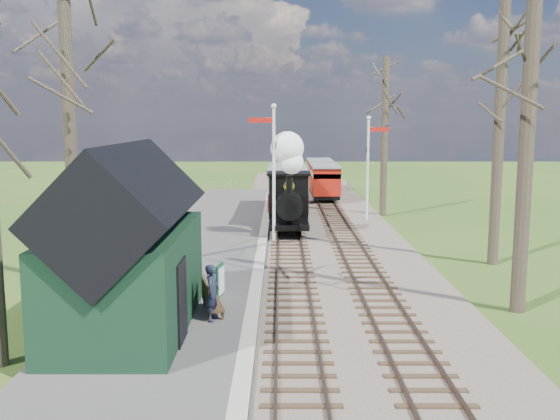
{
  "coord_description": "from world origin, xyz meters",
  "views": [
    {
      "loc": [
        -0.4,
        -11.55,
        5.57
      ],
      "look_at": [
        -0.42,
        15.47,
        1.6
      ],
      "focal_mm": 40.0,
      "sensor_mm": 36.0,
      "label": 1
    }
  ],
  "objects_px": {
    "semaphore_near": "(272,163)",
    "bench": "(209,299)",
    "sign_board": "(220,281)",
    "coach": "(287,188)",
    "person": "(212,293)",
    "red_carriage_a": "(325,181)",
    "red_carriage_b": "(320,174)",
    "station_shed": "(128,249)",
    "locomotive": "(289,190)",
    "semaphore_far": "(369,160)"
  },
  "relations": [
    {
      "from": "bench",
      "to": "red_carriage_b",
      "type": "bearing_deg",
      "value": 80.79
    },
    {
      "from": "semaphore_near",
      "to": "red_carriage_a",
      "type": "xyz_separation_m",
      "value": [
        3.37,
        14.48,
        -2.24
      ]
    },
    {
      "from": "semaphore_near",
      "to": "person",
      "type": "xyz_separation_m",
      "value": [
        -1.46,
        -11.42,
        -2.65
      ]
    },
    {
      "from": "red_carriage_a",
      "to": "red_carriage_b",
      "type": "distance_m",
      "value": 5.5
    },
    {
      "from": "station_shed",
      "to": "semaphore_near",
      "type": "relative_size",
      "value": 1.01
    },
    {
      "from": "locomotive",
      "to": "red_carriage_a",
      "type": "relative_size",
      "value": 1.04
    },
    {
      "from": "station_shed",
      "to": "person",
      "type": "relative_size",
      "value": 4.11
    },
    {
      "from": "semaphore_near",
      "to": "bench",
      "type": "height_order",
      "value": "semaphore_near"
    },
    {
      "from": "station_shed",
      "to": "red_carriage_a",
      "type": "distance_m",
      "value": 27.38
    },
    {
      "from": "station_shed",
      "to": "sign_board",
      "type": "bearing_deg",
      "value": 54.2
    },
    {
      "from": "station_shed",
      "to": "coach",
      "type": "relative_size",
      "value": 0.82
    },
    {
      "from": "red_carriage_a",
      "to": "bench",
      "type": "xyz_separation_m",
      "value": [
        -4.99,
        -25.24,
        -0.77
      ]
    },
    {
      "from": "station_shed",
      "to": "coach",
      "type": "xyz_separation_m",
      "value": [
        4.3,
        20.17,
        -0.66
      ]
    },
    {
      "from": "coach",
      "to": "red_carriage_b",
      "type": "height_order",
      "value": "coach"
    },
    {
      "from": "locomotive",
      "to": "red_carriage_b",
      "type": "xyz_separation_m",
      "value": [
        2.61,
        17.88,
        -0.83
      ]
    },
    {
      "from": "red_carriage_a",
      "to": "bench",
      "type": "relative_size",
      "value": 2.92
    },
    {
      "from": "semaphore_near",
      "to": "red_carriage_a",
      "type": "bearing_deg",
      "value": 76.9
    },
    {
      "from": "sign_board",
      "to": "bench",
      "type": "xyz_separation_m",
      "value": [
        -0.15,
        -1.62,
        -0.09
      ]
    },
    {
      "from": "semaphore_near",
      "to": "sign_board",
      "type": "relative_size",
      "value": 6.26
    },
    {
      "from": "station_shed",
      "to": "coach",
      "type": "distance_m",
      "value": 20.63
    },
    {
      "from": "bench",
      "to": "person",
      "type": "relative_size",
      "value": 1.04
    },
    {
      "from": "station_shed",
      "to": "semaphore_far",
      "type": "xyz_separation_m",
      "value": [
        8.67,
        18.0,
        1.08
      ]
    },
    {
      "from": "locomotive",
      "to": "person",
      "type": "height_order",
      "value": "locomotive"
    },
    {
      "from": "semaphore_far",
      "to": "sign_board",
      "type": "height_order",
      "value": "semaphore_far"
    },
    {
      "from": "coach",
      "to": "person",
      "type": "xyz_separation_m",
      "value": [
        -2.22,
        -19.58,
        -0.65
      ]
    },
    {
      "from": "sign_board",
      "to": "person",
      "type": "height_order",
      "value": "person"
    },
    {
      "from": "semaphore_near",
      "to": "station_shed",
      "type": "bearing_deg",
      "value": -106.38
    },
    {
      "from": "coach",
      "to": "bench",
      "type": "distance_m",
      "value": 19.11
    },
    {
      "from": "semaphore_near",
      "to": "bench",
      "type": "xyz_separation_m",
      "value": [
        -1.62,
        -10.77,
        -3.01
      ]
    },
    {
      "from": "station_shed",
      "to": "bench",
      "type": "height_order",
      "value": "station_shed"
    },
    {
      "from": "semaphore_near",
      "to": "semaphore_far",
      "type": "bearing_deg",
      "value": 49.4
    },
    {
      "from": "red_carriage_b",
      "to": "bench",
      "type": "xyz_separation_m",
      "value": [
        -4.99,
        -30.74,
        -0.77
      ]
    },
    {
      "from": "semaphore_far",
      "to": "coach",
      "type": "relative_size",
      "value": 0.74
    },
    {
      "from": "bench",
      "to": "locomotive",
      "type": "bearing_deg",
      "value": 79.54
    },
    {
      "from": "semaphore_far",
      "to": "bench",
      "type": "relative_size",
      "value": 3.6
    },
    {
      "from": "locomotive",
      "to": "sign_board",
      "type": "xyz_separation_m",
      "value": [
        -2.23,
        -11.24,
        -1.51
      ]
    },
    {
      "from": "semaphore_near",
      "to": "sign_board",
      "type": "xyz_separation_m",
      "value": [
        -1.47,
        -9.15,
        -2.92
      ]
    },
    {
      "from": "coach",
      "to": "red_carriage_b",
      "type": "xyz_separation_m",
      "value": [
        2.6,
        11.81,
        -0.23
      ]
    },
    {
      "from": "semaphore_far",
      "to": "coach",
      "type": "bearing_deg",
      "value": 153.67
    },
    {
      "from": "red_carriage_a",
      "to": "sign_board",
      "type": "height_order",
      "value": "red_carriage_a"
    },
    {
      "from": "person",
      "to": "semaphore_near",
      "type": "bearing_deg",
      "value": 2.81
    },
    {
      "from": "coach",
      "to": "person",
      "type": "height_order",
      "value": "coach"
    },
    {
      "from": "station_shed",
      "to": "red_carriage_b",
      "type": "distance_m",
      "value": 32.73
    },
    {
      "from": "semaphore_near",
      "to": "red_carriage_b",
      "type": "xyz_separation_m",
      "value": [
        3.37,
        19.98,
        -2.24
      ]
    },
    {
      "from": "locomotive",
      "to": "person",
      "type": "relative_size",
      "value": 3.14
    },
    {
      "from": "sign_board",
      "to": "person",
      "type": "xyz_separation_m",
      "value": [
        0.01,
        -2.27,
        0.27
      ]
    },
    {
      "from": "red_carriage_a",
      "to": "locomotive",
      "type": "bearing_deg",
      "value": -101.91
    },
    {
      "from": "semaphore_near",
      "to": "locomotive",
      "type": "bearing_deg",
      "value": 70.14
    },
    {
      "from": "red_carriage_b",
      "to": "coach",
      "type": "bearing_deg",
      "value": -102.41
    },
    {
      "from": "red_carriage_a",
      "to": "sign_board",
      "type": "distance_m",
      "value": 24.12
    }
  ]
}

